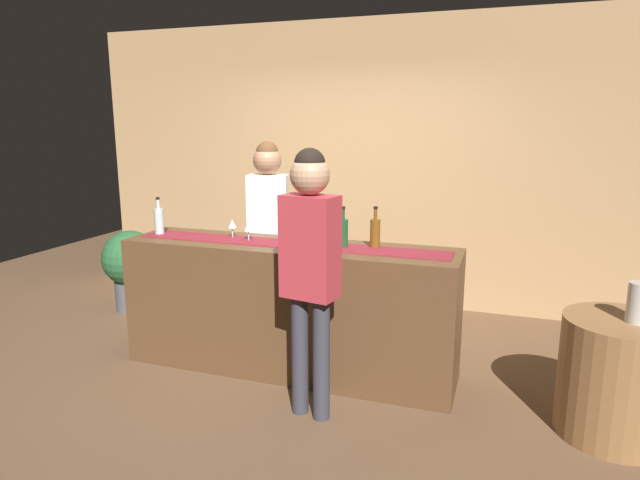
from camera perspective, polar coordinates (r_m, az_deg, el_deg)
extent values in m
plane|color=brown|center=(4.43, -3.18, -13.10)|extent=(10.00, 10.00, 0.00)
cube|color=tan|center=(5.82, 3.85, 7.80)|extent=(6.00, 0.12, 2.90)
cube|color=#543821|center=(4.24, -3.26, -7.01)|extent=(2.54, 0.60, 0.99)
cube|color=maroon|center=(4.10, -3.34, -0.40)|extent=(2.41, 0.28, 0.01)
cylinder|color=#B2C6C1|center=(4.62, -16.35, 1.84)|extent=(0.07, 0.07, 0.21)
cylinder|color=#B2C6C1|center=(4.60, -16.46, 3.58)|extent=(0.03, 0.03, 0.08)
cylinder|color=black|center=(4.60, -16.49, 4.16)|extent=(0.03, 0.03, 0.02)
cylinder|color=brown|center=(3.98, 5.73, 0.66)|extent=(0.07, 0.07, 0.21)
cylinder|color=brown|center=(3.95, 5.77, 2.68)|extent=(0.03, 0.03, 0.08)
cylinder|color=black|center=(3.94, 5.79, 3.35)|extent=(0.03, 0.03, 0.02)
cylinder|color=#194723|center=(3.96, 2.39, 0.67)|extent=(0.07, 0.07, 0.21)
cylinder|color=#194723|center=(3.94, 2.41, 2.70)|extent=(0.03, 0.03, 0.08)
cylinder|color=black|center=(3.93, 2.41, 3.37)|extent=(0.03, 0.03, 0.02)
cylinder|color=silver|center=(4.25, -7.40, -0.07)|extent=(0.06, 0.06, 0.00)
cylinder|color=silver|center=(4.24, -7.41, 0.46)|extent=(0.01, 0.01, 0.08)
cone|color=silver|center=(4.23, -7.44, 1.39)|extent=(0.07, 0.07, 0.06)
cylinder|color=silver|center=(4.39, -9.04, 0.27)|extent=(0.06, 0.06, 0.00)
cylinder|color=silver|center=(4.38, -9.06, 0.78)|extent=(0.01, 0.01, 0.08)
cone|color=silver|center=(4.36, -9.09, 1.68)|extent=(0.07, 0.07, 0.06)
cylinder|color=#26262B|center=(4.92, -4.30, -5.44)|extent=(0.11, 0.11, 0.81)
cylinder|color=#26262B|center=(4.95, -6.13, -5.37)|extent=(0.11, 0.11, 0.81)
cube|color=white|center=(4.77, -5.38, 2.92)|extent=(0.38, 0.28, 0.64)
sphere|color=#9E7051|center=(4.72, -5.49, 8.21)|extent=(0.24, 0.24, 0.24)
sphere|color=brown|center=(4.71, -5.51, 9.01)|extent=(0.19, 0.19, 0.19)
cylinder|color=#33333D|center=(3.66, -2.09, -11.76)|extent=(0.11, 0.11, 0.81)
cylinder|color=#33333D|center=(3.58, 0.13, -12.28)|extent=(0.11, 0.11, 0.81)
cube|color=#B7333D|center=(3.39, -1.04, -0.73)|extent=(0.37, 0.26, 0.64)
sphere|color=tan|center=(3.32, -1.07, 6.75)|extent=(0.24, 0.24, 0.24)
sphere|color=black|center=(3.31, -1.07, 7.90)|extent=(0.19, 0.19, 0.19)
cylinder|color=olive|center=(3.88, 28.44, -12.44)|extent=(0.68, 0.68, 0.74)
cylinder|color=#B7B2A8|center=(3.71, 30.16, -5.64)|extent=(0.13, 0.13, 0.24)
cylinder|color=#4C4C51|center=(5.99, -18.81, -5.39)|extent=(0.34, 0.34, 0.30)
sphere|color=#23562D|center=(5.89, -19.06, -1.78)|extent=(0.56, 0.56, 0.56)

